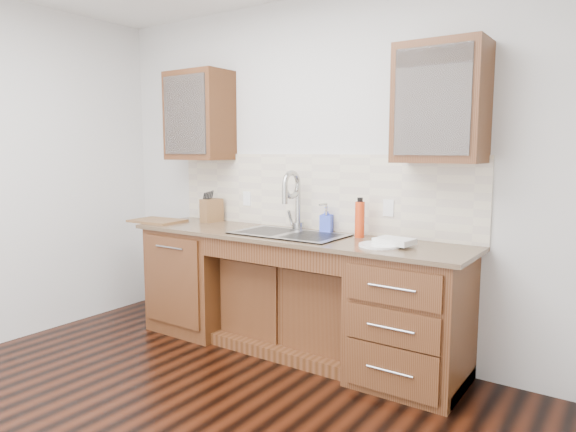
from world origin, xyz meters
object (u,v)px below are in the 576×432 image
Objects in this scene: soap_bottle at (326,219)px; cutting_board at (157,221)px; knife_block at (212,210)px; plate at (380,245)px; water_bottle at (360,220)px.

soap_bottle reaches higher than cutting_board.
soap_bottle is at bearing 13.02° from cutting_board.
soap_bottle is 1.12m from knife_block.
cutting_board is (-0.39, -0.28, -0.09)m from knife_block.
plate is 1.72m from knife_block.
knife_block is at bearing 35.44° from cutting_board.
water_bottle is 1.85m from cutting_board.
knife_block is (-1.70, 0.24, 0.09)m from plate.
cutting_board is (-2.09, -0.03, 0.00)m from plate.
soap_bottle is 0.44× the size of cutting_board.
plate is at bearing -43.17° from soap_bottle.
soap_bottle is at bearing 166.63° from water_bottle.
water_bottle is 0.94× the size of plate.
water_bottle reaches higher than cutting_board.
plate is 2.09m from cutting_board.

